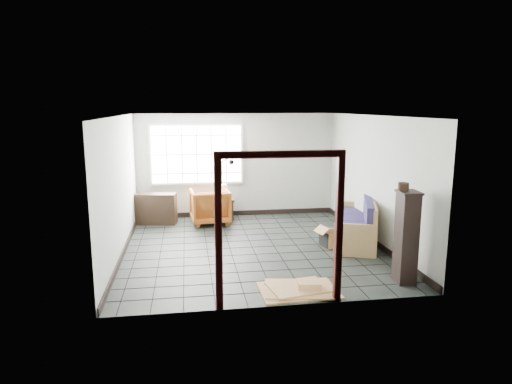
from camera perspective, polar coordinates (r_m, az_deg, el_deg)
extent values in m
plane|color=black|center=(9.19, -0.48, -6.91)|extent=(5.50, 5.50, 0.00)
cube|color=#A5AAA3|center=(11.58, -2.44, 3.36)|extent=(5.00, 0.02, 2.60)
cube|color=#A5AAA3|center=(6.23, 3.12, -3.10)|extent=(5.00, 0.02, 2.60)
cube|color=#A5AAA3|center=(8.89, -16.67, 0.65)|extent=(0.02, 5.50, 2.60)
cube|color=#A5AAA3|center=(9.56, 14.51, 1.45)|extent=(0.02, 5.50, 2.60)
cube|color=white|center=(8.76, -0.51, 9.51)|extent=(5.00, 5.50, 0.02)
cube|color=black|center=(11.79, -2.38, -2.64)|extent=(4.95, 0.03, 0.12)
cube|color=black|center=(9.17, -16.12, -7.00)|extent=(0.03, 5.45, 0.12)
cube|color=black|center=(9.82, 14.06, -5.71)|extent=(0.03, 5.45, 0.12)
cube|color=silver|center=(11.44, -7.43, 4.70)|extent=(2.32, 0.06, 1.52)
cube|color=white|center=(11.40, -7.42, 4.68)|extent=(2.20, 0.02, 1.40)
cube|color=#350D0C|center=(6.23, -4.71, -5.51)|extent=(0.10, 0.08, 2.10)
cube|color=#350D0C|center=(6.56, 10.31, -4.81)|extent=(0.10, 0.08, 2.10)
cube|color=#350D0C|center=(6.13, 3.10, 4.74)|extent=(1.80, 0.08, 0.10)
cube|color=olive|center=(9.75, 12.10, -5.03)|extent=(1.41, 2.14, 0.36)
cube|color=olive|center=(8.73, 12.28, -5.96)|extent=(0.77, 0.32, 0.64)
cube|color=olive|center=(10.70, 12.02, -2.84)|extent=(0.77, 0.32, 0.64)
cube|color=olive|center=(9.67, 14.31, -3.00)|extent=(0.74, 1.90, 0.70)
cube|color=#1C1B44|center=(9.05, 12.13, -4.57)|extent=(0.89, 0.84, 0.16)
cube|color=#1C1B44|center=(9.00, 14.02, -3.16)|extent=(0.34, 0.65, 0.52)
cube|color=#1C1B44|center=(9.68, 12.05, -3.56)|extent=(0.89, 0.84, 0.16)
cube|color=#1C1B44|center=(9.64, 13.81, -2.24)|extent=(0.34, 0.65, 0.52)
cube|color=#1C1B44|center=(10.32, 11.98, -2.67)|extent=(0.89, 0.84, 0.16)
cube|color=#1C1B44|center=(10.28, 13.63, -1.43)|extent=(0.34, 0.65, 0.52)
imported|color=#8D5214|center=(10.95, -5.77, -1.59)|extent=(0.96, 0.91, 0.92)
cube|color=black|center=(11.31, -4.13, -1.00)|extent=(0.52, 0.52, 0.06)
cube|color=black|center=(11.15, -4.88, -2.52)|extent=(0.05, 0.05, 0.47)
cube|color=black|center=(11.22, -2.98, -2.41)|extent=(0.05, 0.05, 0.47)
cube|color=black|center=(11.51, -5.22, -2.10)|extent=(0.05, 0.05, 0.47)
cube|color=black|center=(11.58, -3.38, -2.00)|extent=(0.05, 0.05, 0.47)
cylinder|color=black|center=(11.32, -4.07, -0.51)|extent=(0.11, 0.11, 0.13)
cylinder|color=black|center=(11.30, -4.07, 0.03)|extent=(0.03, 0.03, 0.09)
cone|color=#F1E9C5|center=(11.28, -4.08, 0.52)|extent=(0.28, 0.28, 0.18)
cube|color=silver|center=(11.24, -4.28, -0.66)|extent=(0.32, 0.27, 0.10)
cylinder|color=black|center=(11.26, -4.98, -0.66)|extent=(0.03, 0.06, 0.06)
cylinder|color=black|center=(11.44, -4.23, -3.31)|extent=(0.29, 0.29, 0.03)
cylinder|color=black|center=(11.29, -4.28, 0.26)|extent=(0.03, 0.03, 1.44)
cylinder|color=black|center=(11.17, -3.72, 4.08)|extent=(0.24, 0.07, 0.13)
sphere|color=black|center=(11.16, -3.10, 3.75)|extent=(0.15, 0.15, 0.13)
cube|color=black|center=(11.15, -12.36, -2.05)|extent=(0.99, 0.52, 0.74)
cube|color=black|center=(11.15, -12.36, -1.99)|extent=(0.92, 0.46, 0.03)
cube|color=black|center=(7.62, 18.26, -5.47)|extent=(0.30, 0.39, 1.47)
cube|color=black|center=(7.45, 18.60, -0.04)|extent=(0.34, 0.42, 0.04)
cylinder|color=black|center=(7.44, 17.95, 0.62)|extent=(0.17, 0.17, 0.13)
cube|color=#A67150|center=(9.44, 9.62, -6.54)|extent=(0.52, 0.45, 0.02)
cube|color=black|center=(9.28, 8.48, -5.88)|extent=(0.10, 0.35, 0.30)
cube|color=#A67150|center=(9.51, 10.79, -5.55)|extent=(0.10, 0.35, 0.30)
cube|color=#A67150|center=(9.25, 10.23, -5.99)|extent=(0.44, 0.12, 0.30)
cube|color=#A67150|center=(9.54, 9.08, -5.44)|extent=(0.44, 0.12, 0.30)
cube|color=#A67150|center=(9.20, 8.18, -4.71)|extent=(0.25, 0.39, 0.12)
cube|color=#A67150|center=(9.49, 11.15, -4.32)|extent=(0.25, 0.39, 0.12)
cube|color=#A67150|center=(7.16, 5.33, -12.14)|extent=(1.19, 0.86, 0.02)
cube|color=#A67150|center=(7.15, 5.34, -11.96)|extent=(1.14, 0.93, 0.02)
cube|color=#A67150|center=(7.14, 5.34, -11.78)|extent=(0.98, 0.78, 0.02)
cube|color=#A67150|center=(7.10, 6.61, -11.39)|extent=(0.38, 0.32, 0.10)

